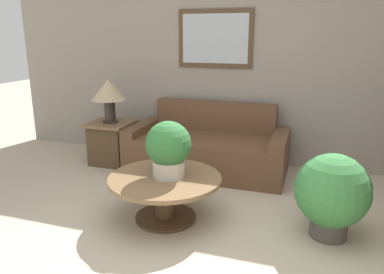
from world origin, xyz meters
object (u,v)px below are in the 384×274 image
coffee_table (165,188)px  side_table (112,142)px  table_lamp (109,92)px  potted_plant_on_table (168,148)px  potted_plant_floor (332,193)px  couch_main (208,149)px

coffee_table → side_table: bearing=135.9°
table_lamp → potted_plant_on_table: size_ratio=1.09×
coffee_table → side_table: 1.84m
side_table → potted_plant_on_table: (1.35, -1.26, 0.42)m
side_table → potted_plant_on_table: potted_plant_on_table is taller
table_lamp → potted_plant_floor: size_ratio=0.77×
side_table → potted_plant_on_table: 1.90m
potted_plant_on_table → potted_plant_floor: potted_plant_on_table is taller
potted_plant_on_table → couch_main: bearing=91.0°
potted_plant_on_table → side_table: bearing=137.0°
coffee_table → table_lamp: size_ratio=1.84×
potted_plant_floor → potted_plant_on_table: bearing=-174.5°
couch_main → table_lamp: bearing=-174.5°
couch_main → potted_plant_floor: (1.47, -1.25, 0.13)m
coffee_table → potted_plant_floor: size_ratio=1.41×
table_lamp → potted_plant_on_table: 1.87m
coffee_table → potted_plant_floor: 1.49m
couch_main → potted_plant_on_table: 1.46m
table_lamp → potted_plant_floor: bearing=-21.9°
couch_main → side_table: couch_main is taller
side_table → potted_plant_floor: (2.80, -1.12, 0.12)m
couch_main → side_table: size_ratio=3.48×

